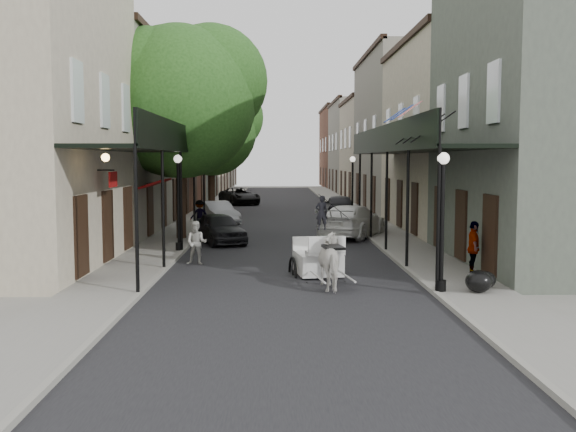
{
  "coord_description": "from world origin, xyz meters",
  "views": [
    {
      "loc": [
        -0.33,
        -18.88,
        3.63
      ],
      "look_at": [
        0.12,
        4.29,
        1.6
      ],
      "focal_mm": 40.0,
      "sensor_mm": 36.0,
      "label": 1
    }
  ],
  "objects_px": {
    "pedestrian_sidewalk_left": "(200,215)",
    "tree_near": "(189,96)",
    "lamppost_right_near": "(442,220)",
    "carriage": "(315,243)",
    "pedestrian_walking": "(196,243)",
    "tree_far": "(217,127)",
    "lamppost_left": "(179,201)",
    "car_right_far": "(339,206)",
    "car_left_far": "(240,196)",
    "car_right_near": "(352,221)",
    "car_left_mid": "(217,213)",
    "lamppost_right_far": "(352,187)",
    "horse": "(334,262)",
    "car_left_near": "(219,228)",
    "pedestrian_sidewalk_right": "(474,248)"
  },
  "relations": [
    {
      "from": "tree_far",
      "to": "pedestrian_walking",
      "type": "xyz_separation_m",
      "value": [
        1.16,
        -20.95,
        -5.08
      ]
    },
    {
      "from": "tree_near",
      "to": "carriage",
      "type": "height_order",
      "value": "tree_near"
    },
    {
      "from": "carriage",
      "to": "pedestrian_sidewalk_left",
      "type": "xyz_separation_m",
      "value": [
        -5.14,
        12.28,
        -0.14
      ]
    },
    {
      "from": "tree_far",
      "to": "carriage",
      "type": "bearing_deg",
      "value": -77.2
    },
    {
      "from": "lamppost_right_near",
      "to": "car_left_mid",
      "type": "distance_m",
      "value": 20.15
    },
    {
      "from": "carriage",
      "to": "tree_far",
      "type": "bearing_deg",
      "value": 93.79
    },
    {
      "from": "lamppost_right_near",
      "to": "car_right_far",
      "type": "height_order",
      "value": "lamppost_right_near"
    },
    {
      "from": "car_left_mid",
      "to": "car_left_far",
      "type": "xyz_separation_m",
      "value": [
        0.3,
        17.0,
        0.02
      ]
    },
    {
      "from": "pedestrian_sidewalk_right",
      "to": "car_left_mid",
      "type": "height_order",
      "value": "pedestrian_sidewalk_right"
    },
    {
      "from": "lamppost_right_near",
      "to": "horse",
      "type": "relative_size",
      "value": 2.04
    },
    {
      "from": "tree_near",
      "to": "horse",
      "type": "distance_m",
      "value": 13.71
    },
    {
      "from": "pedestrian_sidewalk_left",
      "to": "car_right_far",
      "type": "height_order",
      "value": "pedestrian_sidewalk_left"
    },
    {
      "from": "lamppost_left",
      "to": "car_right_far",
      "type": "height_order",
      "value": "lamppost_left"
    },
    {
      "from": "pedestrian_sidewalk_right",
      "to": "tree_near",
      "type": "bearing_deg",
      "value": 55.38
    },
    {
      "from": "tree_near",
      "to": "car_right_far",
      "type": "xyz_separation_m",
      "value": [
        7.8,
        10.34,
        -5.72
      ]
    },
    {
      "from": "tree_near",
      "to": "lamppost_right_far",
      "type": "relative_size",
      "value": 2.6
    },
    {
      "from": "pedestrian_walking",
      "to": "car_right_far",
      "type": "height_order",
      "value": "car_right_far"
    },
    {
      "from": "pedestrian_walking",
      "to": "car_left_mid",
      "type": "distance_m",
      "value": 13.34
    },
    {
      "from": "pedestrian_walking",
      "to": "horse",
      "type": "bearing_deg",
      "value": -36.76
    },
    {
      "from": "lamppost_right_far",
      "to": "car_left_far",
      "type": "bearing_deg",
      "value": 115.41
    },
    {
      "from": "car_left_mid",
      "to": "car_right_far",
      "type": "distance_m",
      "value": 8.21
    },
    {
      "from": "pedestrian_sidewalk_right",
      "to": "tree_far",
      "type": "bearing_deg",
      "value": 32.66
    },
    {
      "from": "tree_far",
      "to": "lamppost_left",
      "type": "distance_m",
      "value": 18.57
    },
    {
      "from": "tree_near",
      "to": "pedestrian_walking",
      "type": "xyz_separation_m",
      "value": [
        1.12,
        -6.95,
        -5.73
      ]
    },
    {
      "from": "lamppost_right_near",
      "to": "lamppost_left",
      "type": "height_order",
      "value": "same"
    },
    {
      "from": "car_left_far",
      "to": "car_right_near",
      "type": "xyz_separation_m",
      "value": [
        6.57,
        -22.46,
        0.07
      ]
    },
    {
      "from": "lamppost_right_far",
      "to": "car_right_near",
      "type": "relative_size",
      "value": 0.71
    },
    {
      "from": "tree_far",
      "to": "tree_near",
      "type": "bearing_deg",
      "value": -89.81
    },
    {
      "from": "tree_far",
      "to": "lamppost_left",
      "type": "xyz_separation_m",
      "value": [
        0.15,
        -18.18,
        -3.79
      ]
    },
    {
      "from": "lamppost_right_far",
      "to": "car_left_far",
      "type": "xyz_separation_m",
      "value": [
        -7.4,
        15.57,
        -1.36
      ]
    },
    {
      "from": "tree_near",
      "to": "lamppost_left",
      "type": "bearing_deg",
      "value": -88.66
    },
    {
      "from": "pedestrian_walking",
      "to": "car_right_far",
      "type": "bearing_deg",
      "value": 76.04
    },
    {
      "from": "car_left_far",
      "to": "car_right_near",
      "type": "bearing_deg",
      "value": -95.76
    },
    {
      "from": "car_left_mid",
      "to": "lamppost_right_far",
      "type": "bearing_deg",
      "value": -14.0
    },
    {
      "from": "tree_near",
      "to": "pedestrian_sidewalk_right",
      "type": "xyz_separation_m",
      "value": [
        9.92,
        -9.76,
        -5.54
      ]
    },
    {
      "from": "lamppost_right_near",
      "to": "car_left_near",
      "type": "height_order",
      "value": "lamppost_right_near"
    },
    {
      "from": "lamppost_left",
      "to": "car_left_mid",
      "type": "bearing_deg",
      "value": 87.29
    },
    {
      "from": "pedestrian_sidewalk_left",
      "to": "tree_near",
      "type": "bearing_deg",
      "value": 71.53
    },
    {
      "from": "horse",
      "to": "lamppost_right_far",
      "type": "bearing_deg",
      "value": -107.35
    },
    {
      "from": "tree_far",
      "to": "car_right_near",
      "type": "height_order",
      "value": "tree_far"
    },
    {
      "from": "pedestrian_sidewalk_left",
      "to": "car_left_near",
      "type": "relative_size",
      "value": 0.38
    },
    {
      "from": "lamppost_right_near",
      "to": "lamppost_left",
      "type": "bearing_deg",
      "value": 135.71
    },
    {
      "from": "car_left_near",
      "to": "car_left_far",
      "type": "distance_m",
      "value": 24.57
    },
    {
      "from": "tree_near",
      "to": "lamppost_right_near",
      "type": "xyz_separation_m",
      "value": [
        8.3,
        -12.18,
        -4.44
      ]
    },
    {
      "from": "carriage",
      "to": "car_right_near",
      "type": "distance_m",
      "value": 10.02
    },
    {
      "from": "tree_far",
      "to": "horse",
      "type": "height_order",
      "value": "tree_far"
    },
    {
      "from": "pedestrian_walking",
      "to": "car_left_near",
      "type": "relative_size",
      "value": 0.39
    },
    {
      "from": "carriage",
      "to": "pedestrian_walking",
      "type": "distance_m",
      "value": 4.43
    },
    {
      "from": "lamppost_right_far",
      "to": "pedestrian_sidewalk_left",
      "type": "height_order",
      "value": "lamppost_right_far"
    },
    {
      "from": "pedestrian_walking",
      "to": "car_right_near",
      "type": "height_order",
      "value": "pedestrian_walking"
    }
  ]
}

